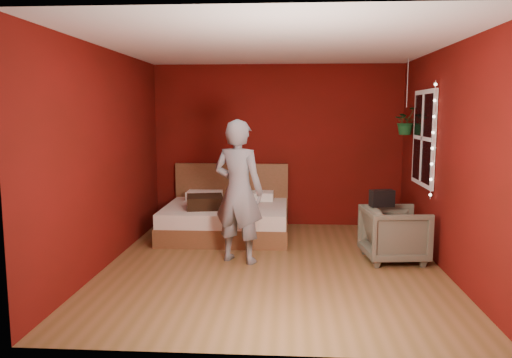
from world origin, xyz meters
name	(u,v)px	position (x,y,z in m)	size (l,w,h in m)	color
floor	(273,265)	(0.00, 0.00, 0.00)	(4.50, 4.50, 0.00)	brown
room_walls	(273,126)	(0.00, 0.00, 1.68)	(4.04, 4.54, 2.62)	#5E0C09
window	(423,138)	(1.97, 0.90, 1.50)	(0.05, 0.97, 1.27)	white
fairy_lights	(433,140)	(1.94, 0.37, 1.50)	(0.04, 0.04, 1.45)	silver
bed	(227,217)	(-0.74, 1.51, 0.26)	(1.84, 1.56, 1.01)	brown
person	(238,192)	(-0.43, 0.14, 0.88)	(0.64, 0.42, 1.76)	slate
armchair	(394,234)	(1.50, 0.30, 0.34)	(0.72, 0.74, 0.68)	#5B5B48
handbag	(382,198)	(1.35, 0.35, 0.78)	(0.29, 0.14, 0.21)	black
throw_pillow	(205,202)	(-1.03, 1.21, 0.55)	(0.51, 0.51, 0.18)	black
hanging_plant	(406,121)	(1.88, 1.56, 1.71)	(0.45, 0.43, 1.09)	silver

